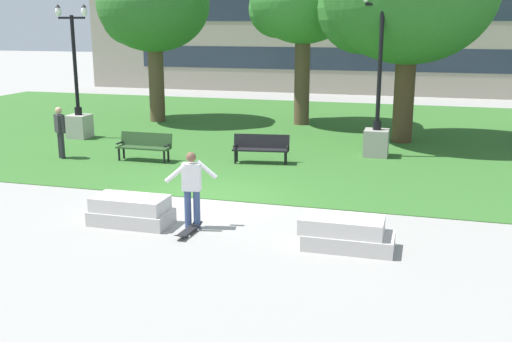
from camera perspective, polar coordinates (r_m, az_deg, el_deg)
name	(u,v)px	position (r m, az deg, el deg)	size (l,w,h in m)	color
ground_plane	(208,199)	(15.41, -4.57, -2.72)	(140.00, 140.00, 0.00)	gray
grass_lawn	(292,132)	(24.78, 3.45, 3.70)	(40.00, 20.00, 0.02)	#336628
concrete_block_center	(131,211)	(13.73, -11.83, -3.74)	(1.80, 0.90, 0.64)	#BCB7B2
concrete_block_left	(345,233)	(12.17, 8.51, -5.90)	(1.87, 0.90, 0.64)	#BCB7B2
person_skateboarder	(192,185)	(13.09, -6.14, -1.36)	(1.01, 0.69, 1.71)	#384C7A
skateboard	(189,230)	(12.97, -6.42, -5.61)	(0.28, 1.03, 0.14)	black
park_bench_near_left	(261,147)	(19.20, 0.49, 2.32)	(1.86, 0.79, 0.90)	black
park_bench_near_right	(145,145)	(19.84, -10.56, 2.46)	(1.80, 0.53, 0.90)	#284723
lamp_post_center	(78,112)	(24.34, -16.57, 5.44)	(1.32, 0.80, 5.06)	#ADA89E
lamp_post_left	(377,124)	(20.46, 11.46, 4.41)	(1.32, 0.80, 5.46)	gray
tree_far_left	(302,0)	(26.47, 4.43, 15.95)	(4.80, 4.57, 7.37)	brown
tree_near_left	(152,5)	(27.63, -9.85, 15.27)	(5.18, 4.94, 7.30)	brown
person_bystander_near_lawn	(60,130)	(20.80, -18.16, 3.78)	(0.60, 0.44, 1.71)	#28282D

